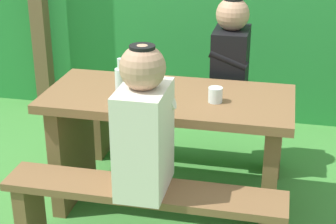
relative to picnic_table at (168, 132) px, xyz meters
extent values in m
plane|color=#418638|center=(0.00, 0.00, -0.50)|extent=(12.00, 12.00, 0.00)
cube|color=brown|center=(0.00, 0.00, 0.21)|extent=(1.40, 0.64, 0.05)
cube|color=brown|center=(-0.60, 0.00, -0.16)|extent=(0.08, 0.54, 0.68)
cube|color=brown|center=(0.60, 0.00, -0.16)|extent=(0.08, 0.54, 0.68)
cube|color=brown|center=(0.00, -0.57, -0.06)|extent=(1.40, 0.24, 0.04)
cube|color=brown|center=(-0.62, -0.57, -0.29)|extent=(0.07, 0.22, 0.42)
cube|color=brown|center=(0.00, 0.57, -0.06)|extent=(1.40, 0.24, 0.04)
cube|color=brown|center=(-0.62, 0.57, -0.29)|extent=(0.07, 0.22, 0.42)
cube|color=brown|center=(0.62, 0.57, -0.29)|extent=(0.07, 0.22, 0.42)
cube|color=silver|center=(0.01, -0.57, 0.22)|extent=(0.22, 0.34, 0.52)
sphere|color=tan|center=(0.01, -0.57, 0.58)|extent=(0.21, 0.21, 0.21)
cylinder|color=black|center=(0.01, -0.57, 0.67)|extent=(0.12, 0.12, 0.02)
cylinder|color=silver|center=(0.01, -0.43, 0.33)|extent=(0.25, 0.07, 0.15)
cube|color=black|center=(0.29, 0.57, 0.22)|extent=(0.22, 0.34, 0.52)
sphere|color=tan|center=(0.29, 0.57, 0.58)|extent=(0.21, 0.21, 0.21)
cylinder|color=black|center=(0.29, 0.57, 0.67)|extent=(0.12, 0.12, 0.02)
cylinder|color=black|center=(0.29, 0.43, 0.33)|extent=(0.25, 0.07, 0.15)
cylinder|color=silver|center=(0.27, -0.05, 0.27)|extent=(0.08, 0.08, 0.08)
cylinder|color=silver|center=(-0.24, -0.12, 0.32)|extent=(0.06, 0.06, 0.17)
cylinder|color=silver|center=(-0.24, -0.12, 0.44)|extent=(0.03, 0.03, 0.06)
cube|color=silver|center=(-0.21, 0.08, 0.24)|extent=(0.10, 0.15, 0.01)
camera|label=1|loc=(0.61, -2.77, 1.33)|focal=57.92mm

